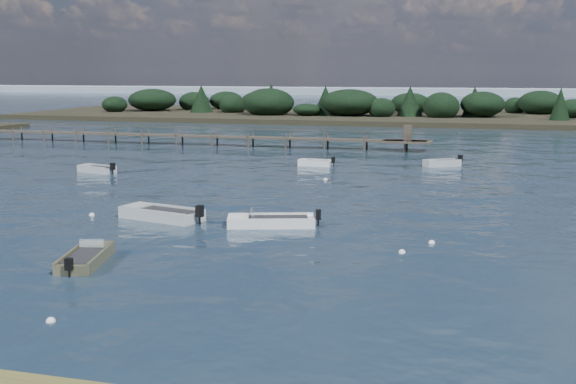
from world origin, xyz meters
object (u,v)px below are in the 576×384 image
(tender_far_grey_b, at_px, (442,164))
(dinghy_mid_grey, at_px, (162,216))
(dinghy_near_olive, at_px, (86,260))
(dinghy_mid_white_a, at_px, (271,223))
(tender_far_grey, at_px, (97,171))
(tender_far_white, at_px, (315,164))
(jetty, at_px, (179,136))

(tender_far_grey_b, xyz_separation_m, dinghy_mid_grey, (-13.61, -27.55, 0.01))
(dinghy_near_olive, distance_m, dinghy_mid_grey, 9.49)
(dinghy_mid_white_a, bearing_deg, dinghy_near_olive, -120.35)
(dinghy_mid_grey, xyz_separation_m, tender_far_grey, (-13.39, 15.92, -0.01))
(tender_far_white, xyz_separation_m, dinghy_mid_white_a, (3.55, -24.94, -0.01))
(dinghy_mid_white_a, bearing_deg, tender_far_grey_b, 75.41)
(dinghy_near_olive, xyz_separation_m, tender_far_grey, (-14.32, 25.36, 0.03))
(dinghy_near_olive, xyz_separation_m, dinghy_mid_grey, (-0.93, 9.44, 0.04))
(tender_far_white, relative_size, jetty, 0.05)
(tender_far_white, bearing_deg, tender_far_grey_b, 13.96)
(dinghy_mid_white_a, bearing_deg, dinghy_mid_grey, 179.47)
(dinghy_mid_white_a, relative_size, dinghy_near_olive, 1.13)
(tender_far_grey_b, xyz_separation_m, jetty, (-30.04, 11.52, 0.81))
(dinghy_mid_white_a, distance_m, dinghy_near_olive, 10.87)
(dinghy_mid_grey, height_order, jetty, jetty)
(tender_far_grey, bearing_deg, dinghy_mid_white_a, -38.89)
(dinghy_mid_white_a, distance_m, tender_far_grey, 25.46)
(tender_far_grey_b, bearing_deg, tender_far_white, -166.04)
(dinghy_near_olive, xyz_separation_m, jetty, (-17.36, 48.52, 0.84))
(dinghy_mid_white_a, bearing_deg, tender_far_grey, 141.11)
(tender_far_grey_b, height_order, jetty, jetty)
(tender_far_grey_b, bearing_deg, dinghy_mid_grey, -116.29)
(tender_far_white, xyz_separation_m, jetty, (-19.30, 14.19, 0.83))
(tender_far_white, bearing_deg, dinghy_mid_grey, -96.59)
(tender_far_grey_b, bearing_deg, tender_far_grey, -156.69)
(dinghy_near_olive, bearing_deg, tender_far_grey_b, 71.08)
(dinghy_mid_white_a, distance_m, tender_far_grey_b, 28.53)
(jetty, bearing_deg, tender_far_grey, -82.51)
(dinghy_near_olive, relative_size, dinghy_mid_grey, 0.84)
(tender_far_grey, xyz_separation_m, jetty, (-3.04, 23.15, 0.82))
(dinghy_mid_white_a, height_order, dinghy_near_olive, dinghy_mid_white_a)
(jetty, bearing_deg, dinghy_near_olive, -70.31)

